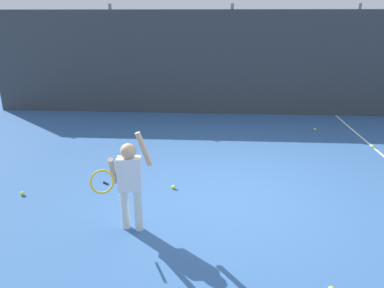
{
  "coord_description": "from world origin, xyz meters",
  "views": [
    {
      "loc": [
        -0.37,
        -5.16,
        2.7
      ],
      "look_at": [
        -0.73,
        0.14,
        0.85
      ],
      "focal_mm": 34.52,
      "sensor_mm": 36.0,
      "label": 1
    }
  ],
  "objects_px": {
    "tennis_ball_3": "(373,146)",
    "tennis_ball_5": "(174,187)",
    "tennis_ball_1": "(315,129)",
    "tennis_ball_2": "(22,194)",
    "tennis_player": "(129,180)"
  },
  "relations": [
    {
      "from": "tennis_player",
      "to": "tennis_ball_5",
      "type": "xyz_separation_m",
      "value": [
        0.42,
        1.24,
        -0.69
      ]
    },
    {
      "from": "tennis_ball_1",
      "to": "tennis_ball_5",
      "type": "relative_size",
      "value": 1.0
    },
    {
      "from": "tennis_ball_1",
      "to": "tennis_ball_3",
      "type": "relative_size",
      "value": 1.0
    },
    {
      "from": "tennis_ball_3",
      "to": "tennis_player",
      "type": "bearing_deg",
      "value": -141.86
    },
    {
      "from": "tennis_ball_1",
      "to": "tennis_ball_3",
      "type": "height_order",
      "value": "same"
    },
    {
      "from": "tennis_player",
      "to": "tennis_ball_1",
      "type": "height_order",
      "value": "tennis_player"
    },
    {
      "from": "tennis_ball_2",
      "to": "tennis_ball_3",
      "type": "height_order",
      "value": "same"
    },
    {
      "from": "tennis_ball_3",
      "to": "tennis_ball_5",
      "type": "height_order",
      "value": "same"
    },
    {
      "from": "tennis_ball_3",
      "to": "tennis_ball_5",
      "type": "bearing_deg",
      "value": -150.72
    },
    {
      "from": "tennis_ball_1",
      "to": "tennis_ball_3",
      "type": "bearing_deg",
      "value": -52.38
    },
    {
      "from": "tennis_player",
      "to": "tennis_ball_2",
      "type": "distance_m",
      "value": 2.24
    },
    {
      "from": "tennis_player",
      "to": "tennis_ball_1",
      "type": "distance_m",
      "value": 5.97
    },
    {
      "from": "tennis_player",
      "to": "tennis_ball_3",
      "type": "xyz_separation_m",
      "value": [
        4.49,
        3.53,
        -0.69
      ]
    },
    {
      "from": "tennis_ball_2",
      "to": "tennis_ball_3",
      "type": "distance_m",
      "value": 6.98
    },
    {
      "from": "tennis_ball_1",
      "to": "tennis_ball_3",
      "type": "distance_m",
      "value": 1.54
    }
  ]
}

